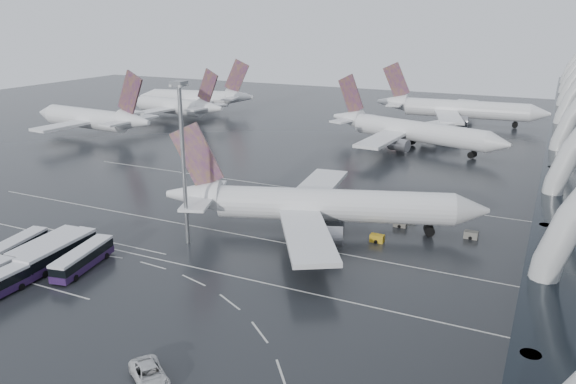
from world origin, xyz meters
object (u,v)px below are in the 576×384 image
at_px(floodlight_mast, 182,144).
at_px(gse_cart_belly_e, 410,214).
at_px(gse_cart_belly_b, 400,223).
at_px(gse_cart_belly_d, 471,235).
at_px(van_curve_a, 150,375).
at_px(jet_remote_far, 198,98).
at_px(bus_row_near_a, 14,249).
at_px(gse_cart_belly_a, 377,238).
at_px(jet_remote_mid, 176,107).
at_px(gse_cart_belly_c, 315,219).
at_px(bus_row_near_b, 44,248).
at_px(airliner_main, 318,206).
at_px(airliner_gate_c, 457,109).
at_px(jet_remote_west, 93,119).
at_px(bus_row_near_c, 58,252).
at_px(bus_row_near_d, 83,258).
at_px(airliner_gate_b, 410,131).

distance_m(floodlight_mast, gse_cart_belly_e, 43.37).
height_order(gse_cart_belly_b, gse_cart_belly_d, gse_cart_belly_d).
xyz_separation_m(van_curve_a, gse_cart_belly_d, (23.24, 53.65, -0.28)).
bearing_deg(jet_remote_far, bus_row_near_a, 100.54).
bearing_deg(bus_row_near_a, gse_cart_belly_a, -66.99).
distance_m(jet_remote_mid, gse_cart_belly_c, 111.24).
bearing_deg(jet_remote_mid, gse_cart_belly_c, 146.51).
relative_size(gse_cart_belly_c, gse_cart_belly_d, 1.02).
bearing_deg(gse_cart_belly_d, jet_remote_mid, 148.03).
height_order(bus_row_near_a, bus_row_near_b, bus_row_near_b).
bearing_deg(gse_cart_belly_d, airliner_main, -161.64).
xyz_separation_m(airliner_gate_c, bus_row_near_b, (-36.75, -139.91, -3.35)).
relative_size(airliner_main, van_curve_a, 8.32).
bearing_deg(bus_row_near_a, van_curve_a, -121.38).
distance_m(jet_remote_west, bus_row_near_c, 94.71).
distance_m(airliner_gate_c, gse_cart_belly_b, 103.83).
bearing_deg(floodlight_mast, gse_cart_belly_e, 43.04).
height_order(jet_remote_west, bus_row_near_d, jet_remote_west).
relative_size(bus_row_near_d, floodlight_mast, 0.48).
bearing_deg(floodlight_mast, bus_row_near_c, -129.95).
height_order(airliner_main, airliner_gate_c, airliner_gate_c).
relative_size(jet_remote_mid, gse_cart_belly_e, 17.51).
distance_m(bus_row_near_a, bus_row_near_b, 4.47).
distance_m(airliner_gate_b, airliner_gate_c, 42.46).
bearing_deg(floodlight_mast, airliner_gate_c, 80.63).
height_order(airliner_gate_c, gse_cart_belly_d, airliner_gate_c).
height_order(floodlight_mast, gse_cart_belly_e, floodlight_mast).
height_order(van_curve_a, gse_cart_belly_c, van_curve_a).
bearing_deg(airliner_main, airliner_gate_c, 68.97).
height_order(gse_cart_belly_a, gse_cart_belly_b, gse_cart_belly_a).
xyz_separation_m(airliner_gate_c, jet_remote_far, (-93.47, -16.39, 0.16)).
height_order(airliner_gate_b, airliner_gate_c, airliner_gate_c).
xyz_separation_m(airliner_main, van_curve_a, (0.91, -45.64, -3.74)).
distance_m(airliner_main, gse_cart_belly_b, 15.23).
distance_m(bus_row_near_b, bus_row_near_d, 8.01).
distance_m(gse_cart_belly_a, gse_cart_belly_d, 15.87).
relative_size(airliner_gate_b, jet_remote_far, 1.17).
bearing_deg(jet_remote_mid, airliner_main, 145.78).
distance_m(van_curve_a, floodlight_mast, 39.52).
relative_size(jet_remote_mid, van_curve_a, 6.74).
distance_m(airliner_main, bus_row_near_c, 41.40).
xyz_separation_m(airliner_gate_b, jet_remote_mid, (-84.31, 7.21, 0.08)).
xyz_separation_m(jet_remote_mid, floodlight_mast, (68.93, -90.67, 11.51)).
xyz_separation_m(bus_row_near_a, gse_cart_belly_e, (49.42, 44.24, -0.99)).
distance_m(airliner_main, bus_row_near_d, 38.05).
relative_size(jet_remote_west, floodlight_mast, 1.84).
bearing_deg(bus_row_near_d, bus_row_near_a, 88.73).
bearing_deg(airliner_gate_c, bus_row_near_c, -106.63).
bearing_deg(van_curve_a, bus_row_near_a, 103.93).
xyz_separation_m(airliner_gate_c, bus_row_near_a, (-40.59, -142.21, -3.36)).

